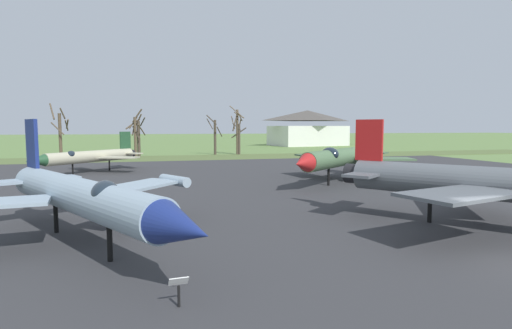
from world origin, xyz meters
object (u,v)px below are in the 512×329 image
info_placard_front_left (179,288)px  jet_fighter_rear_left (342,157)px  jet_fighter_rear_center (89,156)px  info_placard_rear_center (26,178)px  jet_fighter_front_right (510,184)px  visitor_building (308,128)px  jet_fighter_front_left (82,196)px

info_placard_front_left → jet_fighter_rear_left: (16.56, 22.63, 1.80)m
jet_fighter_rear_center → info_placard_rear_center: 8.49m
jet_fighter_front_right → jet_fighter_rear_center: (-22.87, 32.53, -0.50)m
jet_fighter_front_right → visitor_building: 94.56m
jet_fighter_rear_left → visitor_building: 76.67m
info_placard_front_left → jet_fighter_rear_center: (-7.01, 36.54, 1.31)m
info_placard_front_left → info_placard_rear_center: 31.64m
visitor_building → jet_fighter_rear_left: bearing=-110.0°
jet_fighter_rear_center → jet_fighter_rear_left: size_ratio=0.83×
jet_fighter_front_left → jet_fighter_rear_left: 25.48m
info_placard_front_left → jet_fighter_rear_left: jet_fighter_rear_left is taller
info_placard_rear_center → jet_fighter_rear_left: 28.95m
jet_fighter_front_left → info_placard_rear_center: size_ratio=18.26×
jet_fighter_front_left → info_placard_rear_center: bearing=109.6°
jet_fighter_front_left → info_placard_rear_center: (-8.04, 22.60, -1.72)m
jet_fighter_rear_left → info_placard_front_left: bearing=-126.2°
jet_fighter_front_left → jet_fighter_rear_center: size_ratio=1.29×
info_placard_front_left → info_placard_rear_center: size_ratio=1.13×
jet_fighter_rear_center → info_placard_rear_center: (-4.49, -7.07, -1.39)m
jet_fighter_front_left → jet_fighter_rear_center: (-3.55, 29.67, -0.33)m
info_placard_front_left → jet_fighter_front_right: jet_fighter_front_right is taller
jet_fighter_front_right → info_placard_rear_center: 37.42m
jet_fighter_front_left → info_placard_front_left: (3.46, -6.87, -1.65)m
jet_fighter_front_left → visitor_building: bearing=62.2°
info_placard_rear_center → visitor_building: 84.93m
jet_fighter_rear_center → info_placard_rear_center: size_ratio=14.17×
jet_fighter_front_left → jet_fighter_rear_left: jet_fighter_front_left is taller
jet_fighter_rear_center → jet_fighter_rear_left: jet_fighter_rear_left is taller
jet_fighter_front_right → jet_fighter_front_left: bearing=171.6°
info_placard_rear_center → jet_fighter_rear_left: bearing=-13.7°
jet_fighter_rear_left → info_placard_rear_center: bearing=166.3°
jet_fighter_front_left → info_placard_rear_center: 24.05m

